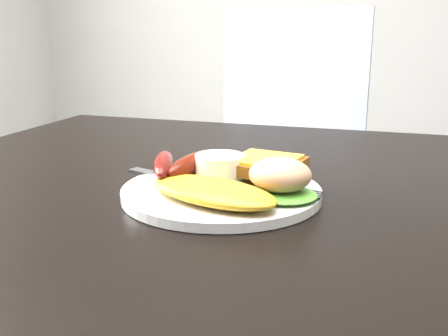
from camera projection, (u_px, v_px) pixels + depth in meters
dining_table at (332, 206)px, 0.63m from camera, size 1.20×0.80×0.04m
dining_chair at (278, 197)px, 1.56m from camera, size 0.47×0.47×0.05m
plate at (221, 192)px, 0.60m from camera, size 0.23×0.23×0.01m
lettuce_left at (189, 175)px, 0.63m from camera, size 0.08×0.07×0.01m
lettuce_right at (281, 194)px, 0.56m from camera, size 0.09×0.09×0.01m
omelette at (212, 191)px, 0.55m from camera, size 0.17×0.12×0.02m
sausage_a at (164, 165)px, 0.62m from camera, size 0.06×0.10×0.02m
sausage_b at (193, 164)px, 0.62m from camera, size 0.04×0.11×0.03m
ramekin at (220, 169)px, 0.61m from camera, size 0.07×0.07×0.03m
toast_a at (252, 170)px, 0.64m from camera, size 0.10×0.10×0.01m
toast_b at (266, 166)px, 0.61m from camera, size 0.09×0.09×0.01m
potato_salad at (280, 175)px, 0.56m from camera, size 0.08×0.07×0.04m
fork at (189, 182)px, 0.61m from camera, size 0.18×0.07×0.00m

